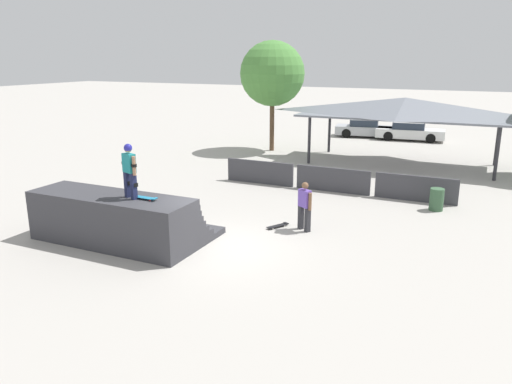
# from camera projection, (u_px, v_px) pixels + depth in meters

# --- Properties ---
(ground_plane) EXTENTS (160.00, 160.00, 0.00)m
(ground_plane) POSITION_uv_depth(u_px,v_px,m) (218.00, 247.00, 15.26)
(ground_plane) COLOR #ADA8A0
(quarter_pipe_ramp) EXTENTS (5.38, 3.17, 1.57)m
(quarter_pipe_ramp) POSITION_uv_depth(u_px,v_px,m) (118.00, 220.00, 15.65)
(quarter_pipe_ramp) COLOR #38383D
(quarter_pipe_ramp) RESTS_ON ground
(skater_on_deck) EXTENTS (0.70, 0.38, 1.64)m
(skater_on_deck) POSITION_uv_depth(u_px,v_px,m) (129.00, 167.00, 14.60)
(skater_on_deck) COLOR #1E2347
(skater_on_deck) RESTS_ON quarter_pipe_ramp
(skateboard_on_deck) EXTENTS (0.82, 0.23, 0.09)m
(skateboard_on_deck) POSITION_uv_depth(u_px,v_px,m) (146.00, 198.00, 14.68)
(skateboard_on_deck) COLOR red
(skateboard_on_deck) RESTS_ON quarter_pipe_ramp
(bystander_walking) EXTENTS (0.62, 0.44, 1.67)m
(bystander_walking) POSITION_uv_depth(u_px,v_px,m) (305.00, 204.00, 16.54)
(bystander_walking) COLOR #2D2D33
(bystander_walking) RESTS_ON ground
(skateboard_on_ground) EXTENTS (0.58, 0.83, 0.09)m
(skateboard_on_ground) POSITION_uv_depth(u_px,v_px,m) (278.00, 226.00, 17.06)
(skateboard_on_ground) COLOR silver
(skateboard_on_ground) RESTS_ON ground
(barrier_fence) EXTENTS (10.14, 0.12, 1.05)m
(barrier_fence) POSITION_uv_depth(u_px,v_px,m) (333.00, 180.00, 21.42)
(barrier_fence) COLOR #3D3D42
(barrier_fence) RESTS_ON ground
(pavilion_shelter) EXTENTS (10.84, 4.35, 3.57)m
(pavilion_shelter) POSITION_uv_depth(u_px,v_px,m) (405.00, 108.00, 26.21)
(pavilion_shelter) COLOR #2D2D33
(pavilion_shelter) RESTS_ON ground
(tree_far_back) EXTENTS (3.87, 3.87, 6.59)m
(tree_far_back) POSITION_uv_depth(u_px,v_px,m) (272.00, 74.00, 29.78)
(tree_far_back) COLOR brown
(tree_far_back) RESTS_ON ground
(trash_bin) EXTENTS (0.52, 0.52, 0.85)m
(trash_bin) POSITION_uv_depth(u_px,v_px,m) (437.00, 199.00, 18.84)
(trash_bin) COLOR #385B3D
(trash_bin) RESTS_ON ground
(parked_car_silver) EXTENTS (4.44, 2.40, 1.27)m
(parked_car_silver) POSITION_uv_depth(u_px,v_px,m) (365.00, 129.00, 36.06)
(parked_car_silver) COLOR #A8AAAF
(parked_car_silver) RESTS_ON ground
(parked_car_white) EXTENTS (4.68, 2.10, 1.27)m
(parked_car_white) POSITION_uv_depth(u_px,v_px,m) (410.00, 132.00, 34.63)
(parked_car_white) COLOR silver
(parked_car_white) RESTS_ON ground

